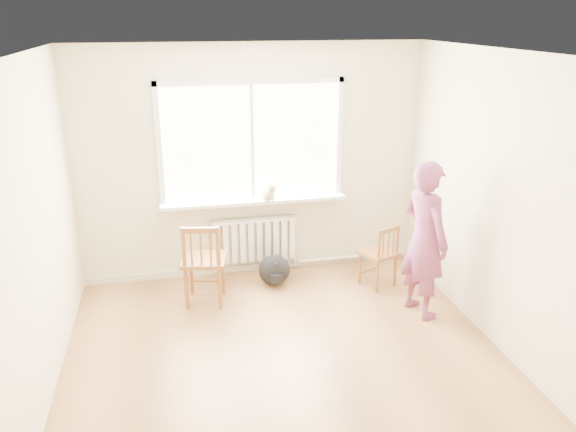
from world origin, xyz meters
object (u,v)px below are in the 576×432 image
backpack (274,270)px  chair_left (203,264)px  person (425,240)px  cat (268,192)px  chair_right (381,256)px

backpack → chair_left: bearing=-160.5°
person → cat: bearing=34.1°
backpack → person: bearing=-34.3°
cat → backpack: size_ratio=0.99×
chair_left → backpack: size_ratio=2.55×
cat → backpack: (0.02, -0.25, -0.87)m
backpack → chair_right: bearing=-13.7°
person → backpack: person is taller
chair_right → person: size_ratio=0.46×
chair_left → backpack: chair_left is taller
chair_right → backpack: bearing=-37.5°
person → backpack: bearing=40.4°
cat → chair_left: bearing=-160.1°
chair_right → chair_left: bearing=-23.7°
cat → backpack: cat is taller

